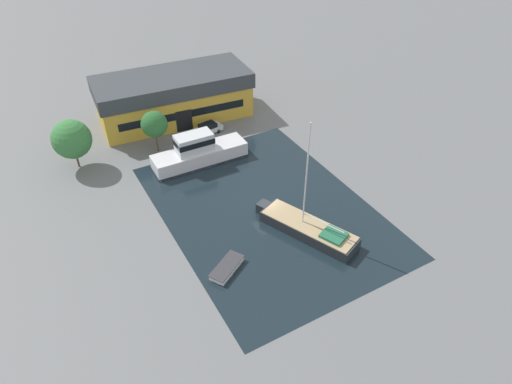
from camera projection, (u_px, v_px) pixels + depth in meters
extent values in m
plane|color=slate|center=(266.00, 209.00, 52.68)|extent=(440.00, 440.00, 0.00)
cube|color=black|center=(266.00, 209.00, 52.68)|extent=(22.06, 30.76, 0.01)
cube|color=gold|center=(175.00, 103.00, 68.91)|extent=(22.63, 10.93, 4.62)
cube|color=#383D42|center=(172.00, 82.00, 66.82)|extent=(23.31, 11.26, 2.22)
cube|color=black|center=(184.00, 121.00, 66.03)|extent=(2.40, 0.26, 3.23)
cube|color=black|center=(184.00, 115.00, 65.47)|extent=(18.59, 1.58, 1.16)
cylinder|color=brown|center=(157.00, 142.00, 61.74)|extent=(0.25, 0.25, 2.84)
sphere|color=#28602D|center=(154.00, 124.00, 60.06)|extent=(3.53, 3.53, 3.53)
cylinder|color=brown|center=(77.00, 159.00, 58.95)|extent=(0.25, 0.25, 2.27)
sphere|color=#387A3D|center=(72.00, 139.00, 57.12)|extent=(4.96, 4.96, 4.96)
cube|color=silver|center=(207.00, 130.00, 65.91)|extent=(4.82, 2.54, 0.71)
cube|color=black|center=(208.00, 126.00, 65.61)|extent=(2.61, 1.97, 0.55)
cube|color=black|center=(201.00, 128.00, 65.03)|extent=(0.27, 1.45, 0.44)
cylinder|color=black|center=(202.00, 137.00, 64.90)|extent=(0.62, 0.29, 0.60)
cylinder|color=black|center=(196.00, 133.00, 65.91)|extent=(0.62, 0.29, 0.60)
cylinder|color=black|center=(218.00, 131.00, 66.31)|extent=(0.62, 0.29, 0.60)
cylinder|color=black|center=(212.00, 127.00, 67.32)|extent=(0.62, 0.29, 0.60)
cube|color=#23282D|center=(309.00, 229.00, 49.08)|extent=(7.15, 11.30, 1.24)
cube|color=#23282D|center=(264.00, 207.00, 52.01)|extent=(1.76, 1.65, 1.24)
cube|color=tan|center=(309.00, 225.00, 48.67)|extent=(6.86, 10.84, 0.08)
cylinder|color=silver|center=(306.00, 176.00, 45.36)|extent=(0.16, 0.16, 12.04)
cylinder|color=silver|center=(323.00, 223.00, 47.18)|extent=(2.03, 4.58, 0.12)
cube|color=#236647|center=(334.00, 235.00, 47.10)|extent=(2.95, 3.07, 0.30)
cube|color=silver|center=(200.00, 156.00, 59.85)|extent=(12.54, 3.57, 1.99)
cube|color=black|center=(200.00, 161.00, 60.37)|extent=(12.66, 3.64, 0.18)
cube|color=silver|center=(194.00, 143.00, 58.29)|extent=(4.78, 2.51, 2.34)
cube|color=black|center=(194.00, 141.00, 58.14)|extent=(4.88, 2.58, 0.75)
cube|color=white|center=(227.00, 268.00, 45.11)|extent=(4.23, 3.45, 0.54)
cube|color=#333338|center=(227.00, 266.00, 44.92)|extent=(4.42, 3.62, 0.08)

